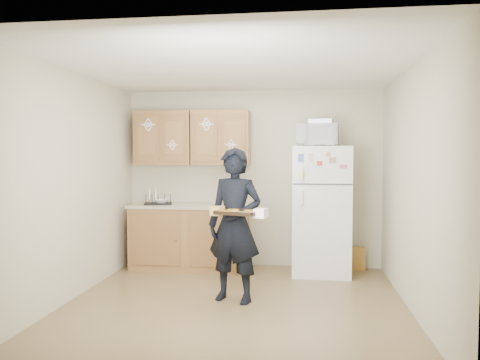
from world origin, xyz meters
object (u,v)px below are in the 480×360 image
object	(u,v)px
refrigerator	(321,210)
dish_rack	(158,199)
microwave	(318,135)
person	(235,225)
baking_tray	(239,213)

from	to	relation	value
refrigerator	dish_rack	size ratio (longest dim) A/B	4.54
microwave	dish_rack	size ratio (longest dim) A/B	1.40
person	microwave	distance (m)	1.87
baking_tray	microwave	world-z (taller)	microwave
person	refrigerator	bearing A→B (deg)	69.80
dish_rack	baking_tray	bearing A→B (deg)	-50.00
microwave	dish_rack	xyz separation A→B (m)	(-2.19, 0.05, -0.87)
person	microwave	size ratio (longest dim) A/B	3.16
baking_tray	dish_rack	world-z (taller)	dish_rack
refrigerator	microwave	size ratio (longest dim) A/B	3.23
refrigerator	dish_rack	distance (m)	2.24
refrigerator	microwave	bearing A→B (deg)	-135.62
dish_rack	person	bearing A→B (deg)	-46.20
baking_tray	dish_rack	bearing A→B (deg)	146.12
person	dish_rack	bearing A→B (deg)	149.92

